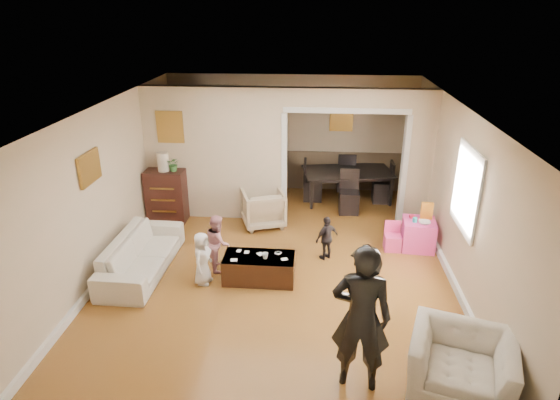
# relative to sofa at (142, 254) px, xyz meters

# --- Properties ---
(floor) EXTENTS (7.00, 7.00, 0.00)m
(floor) POSITION_rel_sofa_xyz_m (2.18, 0.41, -0.30)
(floor) COLOR #A5732A
(floor) RESTS_ON ground
(partition_left) EXTENTS (2.75, 0.18, 2.60)m
(partition_left) POSITION_rel_sofa_xyz_m (0.80, 2.21, 1.00)
(partition_left) COLOR #BEAE8B
(partition_left) RESTS_ON ground
(partition_right) EXTENTS (0.55, 0.18, 2.60)m
(partition_right) POSITION_rel_sofa_xyz_m (4.65, 2.21, 1.00)
(partition_right) COLOR #BEAE8B
(partition_right) RESTS_ON ground
(partition_header) EXTENTS (2.22, 0.18, 0.35)m
(partition_header) POSITION_rel_sofa_xyz_m (3.28, 2.21, 2.13)
(partition_header) COLOR #BEAE8B
(partition_header) RESTS_ON partition_right
(window_pane) EXTENTS (0.03, 0.95, 1.10)m
(window_pane) POSITION_rel_sofa_xyz_m (4.91, 0.01, 1.25)
(window_pane) COLOR white
(window_pane) RESTS_ON ground
(framed_art_partition) EXTENTS (0.45, 0.03, 0.55)m
(framed_art_partition) POSITION_rel_sofa_xyz_m (-0.02, 2.11, 1.55)
(framed_art_partition) COLOR brown
(framed_art_partition) RESTS_ON partition_left
(framed_art_sofa_wall) EXTENTS (0.03, 0.55, 0.40)m
(framed_art_sofa_wall) POSITION_rel_sofa_xyz_m (-0.53, -0.19, 1.50)
(framed_art_sofa_wall) COLOR brown
(framed_art_alcove) EXTENTS (0.45, 0.03, 0.55)m
(framed_art_alcove) POSITION_rel_sofa_xyz_m (3.28, 3.85, 1.40)
(framed_art_alcove) COLOR brown
(sofa) EXTENTS (0.84, 2.05, 0.59)m
(sofa) POSITION_rel_sofa_xyz_m (0.00, 0.00, 0.00)
(sofa) COLOR #EEE4CD
(sofa) RESTS_ON ground
(armchair_back) EXTENTS (0.97, 0.99, 0.72)m
(armchair_back) POSITION_rel_sofa_xyz_m (1.75, 1.84, 0.06)
(armchair_back) COLOR tan
(armchair_back) RESTS_ON ground
(armchair_front) EXTENTS (1.31, 1.22, 0.70)m
(armchair_front) POSITION_rel_sofa_xyz_m (4.38, -2.24, 0.05)
(armchair_front) COLOR #EEE4CD
(armchair_front) RESTS_ON ground
(dresser) EXTENTS (0.76, 0.43, 1.04)m
(dresser) POSITION_rel_sofa_xyz_m (-0.16, 1.92, 0.22)
(dresser) COLOR black
(dresser) RESTS_ON ground
(table_lamp) EXTENTS (0.22, 0.22, 0.36)m
(table_lamp) POSITION_rel_sofa_xyz_m (-0.16, 1.92, 0.92)
(table_lamp) COLOR beige
(table_lamp) RESTS_ON dresser
(potted_plant) EXTENTS (0.25, 0.22, 0.28)m
(potted_plant) POSITION_rel_sofa_xyz_m (0.04, 1.92, 0.88)
(potted_plant) COLOR #34662D
(potted_plant) RESTS_ON dresser
(coffee_table) EXTENTS (1.10, 0.56, 0.41)m
(coffee_table) POSITION_rel_sofa_xyz_m (1.91, -0.14, -0.09)
(coffee_table) COLOR #391C12
(coffee_table) RESTS_ON ground
(coffee_cup) EXTENTS (0.10, 0.10, 0.09)m
(coffee_cup) POSITION_rel_sofa_xyz_m (2.01, -0.19, 0.16)
(coffee_cup) COLOR white
(coffee_cup) RESTS_ON coffee_table
(play_table) EXTENTS (0.59, 0.59, 0.52)m
(play_table) POSITION_rel_sofa_xyz_m (4.57, 1.12, -0.04)
(play_table) COLOR #FF43A9
(play_table) RESTS_ON ground
(cereal_box) EXTENTS (0.21, 0.09, 0.30)m
(cereal_box) POSITION_rel_sofa_xyz_m (4.69, 1.22, 0.38)
(cereal_box) COLOR gold
(cereal_box) RESTS_ON play_table
(cyan_cup) EXTENTS (0.08, 0.08, 0.08)m
(cyan_cup) POSITION_rel_sofa_xyz_m (4.47, 1.07, 0.27)
(cyan_cup) COLOR #2AD2C3
(cyan_cup) RESTS_ON play_table
(toy_block) EXTENTS (0.09, 0.08, 0.05)m
(toy_block) POSITION_rel_sofa_xyz_m (4.45, 1.24, 0.25)
(toy_block) COLOR red
(toy_block) RESTS_ON play_table
(play_bowl) EXTENTS (0.22, 0.22, 0.05)m
(play_bowl) POSITION_rel_sofa_xyz_m (4.62, 1.00, 0.25)
(play_bowl) COLOR white
(play_bowl) RESTS_ON play_table
(dining_table) EXTENTS (2.04, 1.36, 0.66)m
(dining_table) POSITION_rel_sofa_xyz_m (3.45, 3.22, 0.03)
(dining_table) COLOR black
(dining_table) RESTS_ON ground
(adult_person) EXTENTS (0.70, 0.51, 1.78)m
(adult_person) POSITION_rel_sofa_xyz_m (3.27, -2.21, 0.59)
(adult_person) COLOR black
(adult_person) RESTS_ON ground
(child_kneel_a) EXTENTS (0.34, 0.46, 0.84)m
(child_kneel_a) POSITION_rel_sofa_xyz_m (1.06, -0.29, 0.13)
(child_kneel_a) COLOR silver
(child_kneel_a) RESTS_ON ground
(child_kneel_b) EXTENTS (0.49, 0.55, 0.94)m
(child_kneel_b) POSITION_rel_sofa_xyz_m (1.21, 0.16, 0.17)
(child_kneel_b) COLOR #CA7E83
(child_kneel_b) RESTS_ON ground
(child_toddler) EXTENTS (0.47, 0.43, 0.77)m
(child_toddler) POSITION_rel_sofa_xyz_m (2.96, 0.61, 0.09)
(child_toddler) COLOR black
(child_toddler) RESTS_ON ground
(craft_papers) EXTENTS (0.87, 0.38, 0.00)m
(craft_papers) POSITION_rel_sofa_xyz_m (1.92, -0.08, 0.11)
(craft_papers) COLOR white
(craft_papers) RESTS_ON coffee_table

